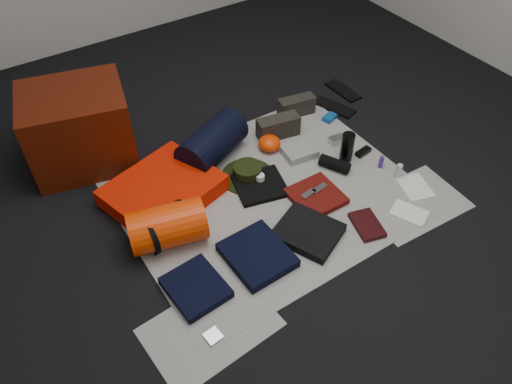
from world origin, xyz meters
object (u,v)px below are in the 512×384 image
navy_duffel (212,143)px  water_bottle (347,147)px  compact_camera (337,140)px  stuff_sack (167,226)px  sleeping_pad (163,190)px  paperback_book (367,225)px  red_cabinet (79,128)px

navy_duffel → water_bottle: bearing=-59.0°
water_bottle → compact_camera: 0.19m
water_bottle → navy_duffel: bearing=145.5°
navy_duffel → water_bottle: 0.82m
navy_duffel → stuff_sack: bearing=-163.8°
water_bottle → sleeping_pad: bearing=163.4°
compact_camera → paperback_book: compact_camera is taller
water_bottle → paperback_book: water_bottle is taller
red_cabinet → sleeping_pad: (0.24, -0.56, -0.18)m
sleeping_pad → paperback_book: bearing=-44.6°
red_cabinet → navy_duffel: (0.65, -0.42, -0.12)m
sleeping_pad → stuff_sack: bearing=-110.7°
navy_duffel → compact_camera: bearing=-47.0°
stuff_sack → water_bottle: size_ratio=2.00×
stuff_sack → paperback_book: 1.06m
navy_duffel → water_bottle: navy_duffel is taller
sleeping_pad → paperback_book: sleeping_pad is taller
navy_duffel → compact_camera: (0.74, -0.31, -0.10)m
stuff_sack → water_bottle: stuff_sack is taller
red_cabinet → sleeping_pad: 0.64m
sleeping_pad → water_bottle: bearing=-16.6°
red_cabinet → water_bottle: red_cabinet is taller
stuff_sack → paperback_book: stuff_sack is taller
stuff_sack → compact_camera: 1.27m
navy_duffel → compact_camera: 0.80m
navy_duffel → compact_camera: size_ratio=4.53×
red_cabinet → water_bottle: size_ratio=2.99×
sleeping_pad → compact_camera: 1.16m
stuff_sack → red_cabinet: bearing=98.4°
compact_camera → water_bottle: bearing=-106.6°
stuff_sack → compact_camera: (1.26, 0.14, -0.09)m
navy_duffel → compact_camera: navy_duffel is taller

